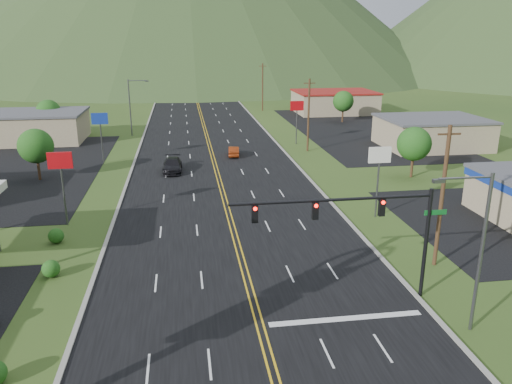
{
  "coord_description": "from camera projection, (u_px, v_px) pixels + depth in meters",
  "views": [
    {
      "loc": [
        -3.81,
        -12.11,
        15.58
      ],
      "look_at": [
        1.36,
        22.74,
        4.5
      ],
      "focal_mm": 35.0,
      "sensor_mm": 36.0,
      "label": 1
    }
  ],
  "objects": [
    {
      "name": "utility_pole_d",
      "position": [
        241.0,
        73.0,
        144.38
      ],
      "size": [
        1.6,
        0.28,
        10.0
      ],
      "color": "#382314",
      "rests_on": "ground"
    },
    {
      "name": "building_west_far",
      "position": [
        23.0,
        127.0,
        76.2
      ],
      "size": [
        18.4,
        11.4,
        4.5
      ],
      "color": "tan",
      "rests_on": "ground"
    },
    {
      "name": "utility_pole_a",
      "position": [
        442.0,
        196.0,
        33.97
      ],
      "size": [
        1.6,
        0.28,
        10.0
      ],
      "color": "#382314",
      "rests_on": "ground"
    },
    {
      "name": "tree_west_a",
      "position": [
        36.0,
        146.0,
        55.13
      ],
      "size": [
        3.84,
        3.84,
        5.82
      ],
      "color": "#382314",
      "rests_on": "ground"
    },
    {
      "name": "utility_pole_c",
      "position": [
        263.0,
        87.0,
        106.63
      ],
      "size": [
        1.6,
        0.28,
        10.0
      ],
      "color": "#382314",
      "rests_on": "ground"
    },
    {
      "name": "traffic_signal",
      "position": [
        364.0,
        219.0,
        29.15
      ],
      "size": [
        13.1,
        0.43,
        7.0
      ],
      "color": "black",
      "rests_on": "ground"
    },
    {
      "name": "tree_east_a",
      "position": [
        414.0,
        144.0,
        56.29
      ],
      "size": [
        3.84,
        3.84,
        5.82
      ],
      "color": "#382314",
      "rests_on": "ground"
    },
    {
      "name": "streetlight_west",
      "position": [
        132.0,
        104.0,
        79.5
      ],
      "size": [
        3.28,
        0.25,
        9.0
      ],
      "color": "#59595E",
      "rests_on": "ground"
    },
    {
      "name": "pole_sign_west_b",
      "position": [
        100.0,
        124.0,
        62.23
      ],
      "size": [
        2.0,
        0.18,
        6.4
      ],
      "color": "#59595E",
      "rests_on": "ground"
    },
    {
      "name": "pole_sign_east_b",
      "position": [
        297.0,
        110.0,
        73.56
      ],
      "size": [
        2.0,
        0.18,
        6.4
      ],
      "color": "#59595E",
      "rests_on": "ground"
    },
    {
      "name": "car_dark_mid",
      "position": [
        172.0,
        165.0,
        59.4
      ],
      "size": [
        2.29,
        5.42,
        1.56
      ],
      "primitive_type": "imported",
      "rotation": [
        0.0,
        0.0,
        -0.02
      ],
      "color": "black",
      "rests_on": "ground"
    },
    {
      "name": "building_east_mid",
      "position": [
        432.0,
        132.0,
        72.36
      ],
      "size": [
        14.4,
        11.4,
        4.3
      ],
      "color": "tan",
      "rests_on": "ground"
    },
    {
      "name": "tree_east_b",
      "position": [
        343.0,
        101.0,
        92.71
      ],
      "size": [
        3.84,
        3.84,
        5.82
      ],
      "color": "#382314",
      "rests_on": "ground"
    },
    {
      "name": "pole_sign_west_a",
      "position": [
        61.0,
        168.0,
        41.47
      ],
      "size": [
        2.0,
        0.18,
        6.4
      ],
      "color": "#59595E",
      "rests_on": "ground"
    },
    {
      "name": "pole_sign_east_a",
      "position": [
        379.0,
        162.0,
        43.36
      ],
      "size": [
        2.0,
        0.18,
        6.4
      ],
      "color": "#59595E",
      "rests_on": "ground"
    },
    {
      "name": "building_east_far",
      "position": [
        334.0,
        102.0,
        104.8
      ],
      "size": [
        16.4,
        12.4,
        4.5
      ],
      "color": "tan",
      "rests_on": "ground"
    },
    {
      "name": "tree_west_b",
      "position": [
        49.0,
        112.0,
        79.91
      ],
      "size": [
        3.84,
        3.84,
        5.82
      ],
      "color": "#382314",
      "rests_on": "ground"
    },
    {
      "name": "car_red_far",
      "position": [
        234.0,
        151.0,
        67.25
      ],
      "size": [
        1.76,
        4.06,
        1.3
      ],
      "primitive_type": "imported",
      "rotation": [
        0.0,
        0.0,
        3.04
      ],
      "color": "maroon",
      "rests_on": "ground"
    },
    {
      "name": "streetlight_east",
      "position": [
        477.0,
        243.0,
        26.08
      ],
      "size": [
        3.28,
        0.25,
        9.0
      ],
      "color": "#59595E",
      "rests_on": "ground"
    },
    {
      "name": "utility_pole_b",
      "position": [
        309.0,
        115.0,
        68.89
      ],
      "size": [
        1.6,
        0.28,
        10.0
      ],
      "color": "#382314",
      "rests_on": "ground"
    }
  ]
}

